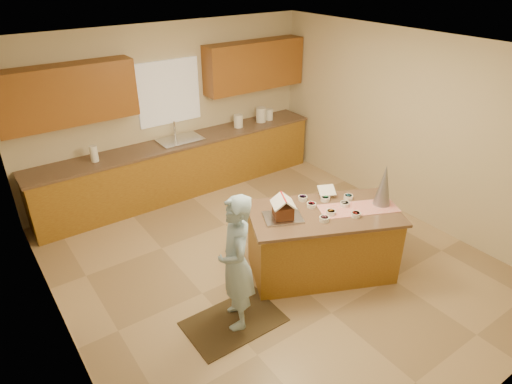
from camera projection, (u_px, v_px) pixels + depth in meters
floor at (271, 263)px, 5.86m from camera, size 5.50×5.50×0.00m
ceiling at (275, 51)px, 4.58m from camera, size 5.50×5.50×0.00m
wall_back at (170, 110)px, 7.19m from camera, size 5.50×5.50×0.00m
wall_front at (502, 302)px, 3.24m from camera, size 5.50×5.50×0.00m
wall_left at (48, 240)px, 3.94m from camera, size 5.50×5.50×0.00m
wall_right at (409, 127)px, 6.49m from camera, size 5.50×5.50×0.00m
stone_accent at (79, 298)px, 3.43m from camera, size 0.00×2.50×2.50m
window_curtain at (169, 92)px, 7.03m from camera, size 1.05×0.03×1.00m
back_counter_base at (183, 168)px, 7.41m from camera, size 4.80×0.60×0.88m
back_counter_top at (180, 142)px, 7.19m from camera, size 4.85×0.63×0.04m
upper_cabinet_left at (67, 95)px, 6.01m from camera, size 1.85×0.35×0.80m
upper_cabinet_right at (254, 65)px, 7.59m from camera, size 1.85×0.35×0.80m
sink at (180, 143)px, 7.20m from camera, size 0.70×0.45×0.12m
faucet at (175, 129)px, 7.24m from camera, size 0.03×0.03×0.28m
island_base at (322, 243)px, 5.52m from camera, size 1.91×1.49×0.84m
island_top at (324, 213)px, 5.31m from camera, size 2.01×1.59×0.04m
table_runner at (358, 208)px, 5.37m from camera, size 1.01×0.71×0.01m
baking_tray at (283, 217)px, 5.17m from camera, size 0.53×0.48×0.02m
cookbook at (327, 190)px, 5.60m from camera, size 0.26×0.24×0.09m
tinsel_tree at (384, 185)px, 5.34m from camera, size 0.28×0.28×0.52m
rug at (234, 322)px, 4.92m from camera, size 1.05×0.68×0.01m
boy at (236, 263)px, 4.57m from camera, size 0.56×0.66×1.54m
canister_a at (238, 121)px, 7.70m from camera, size 0.16×0.16×0.22m
canister_b at (261, 115)px, 7.94m from camera, size 0.18×0.18×0.26m
canister_c at (269, 114)px, 8.05m from camera, size 0.14×0.14×0.20m
paper_towel at (94, 154)px, 6.43m from camera, size 0.11×0.11×0.24m
gingerbread_house at (283, 209)px, 5.12m from camera, size 0.35×0.35×0.27m
candy_bowls at (330, 206)px, 5.38m from camera, size 0.72×0.77×0.05m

